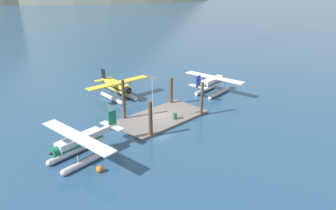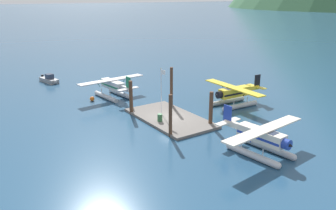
# 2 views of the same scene
# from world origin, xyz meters

# --- Properties ---
(ground_plane) EXTENTS (1200.00, 1200.00, 0.00)m
(ground_plane) POSITION_xyz_m (0.00, 0.00, 0.00)
(ground_plane) COLOR navy
(dock_platform) EXTENTS (11.79, 6.23, 0.30)m
(dock_platform) POSITION_xyz_m (0.00, 0.00, 0.15)
(dock_platform) COLOR #66605B
(dock_platform) RESTS_ON ground
(piling_near_left) EXTENTS (0.46, 0.46, 4.30)m
(piling_near_left) POSITION_xyz_m (-4.41, -2.90, 2.15)
(piling_near_left) COLOR #4C3323
(piling_near_left) RESTS_ON ground
(piling_near_right) EXTENTS (0.37, 0.37, 4.67)m
(piling_near_right) POSITION_xyz_m (4.52, -3.00, 2.33)
(piling_near_right) COLOR #4C3323
(piling_near_right) RESTS_ON ground
(piling_far_left) EXTENTS (0.39, 0.39, 5.45)m
(piling_far_left) POSITION_xyz_m (-3.84, 2.89, 2.72)
(piling_far_left) COLOR #4C3323
(piling_far_left) RESTS_ON ground
(piling_far_right) EXTENTS (0.46, 0.46, 4.06)m
(piling_far_right) POSITION_xyz_m (4.44, 2.67, 2.03)
(piling_far_right) COLOR #4C3323
(piling_far_right) RESTS_ON ground
(flagpole) EXTENTS (0.95, 0.10, 5.80)m
(flagpole) POSITION_xyz_m (-1.51, -0.16, 3.92)
(flagpole) COLOR silver
(flagpole) RESTS_ON dock_platform
(fuel_drum) EXTENTS (0.62, 0.62, 0.88)m
(fuel_drum) POSITION_xyz_m (0.61, -1.81, 0.74)
(fuel_drum) COLOR #33663D
(fuel_drum) RESTS_ON dock_platform
(mooring_buoy) EXTENTS (0.65, 0.65, 0.65)m
(mooring_buoy) POSITION_xyz_m (-12.48, -4.90, 0.33)
(mooring_buoy) COLOR orange
(mooring_buoy) RESTS_ON ground
(seaplane_cream_stbd_fwd) EXTENTS (7.96, 10.49, 3.84)m
(seaplane_cream_stbd_fwd) POSITION_xyz_m (12.85, 1.60, 1.58)
(seaplane_cream_stbd_fwd) COLOR #B7BABF
(seaplane_cream_stbd_fwd) RESTS_ON ground
(seaplane_silver_port_aft) EXTENTS (7.96, 10.49, 3.84)m
(seaplane_silver_port_aft) POSITION_xyz_m (-12.50, -1.59, 1.58)
(seaplane_silver_port_aft) COLOR #B7BABF
(seaplane_silver_port_aft) RESTS_ON ground
(seaplane_yellow_bow_centre) EXTENTS (10.45, 7.98, 3.84)m
(seaplane_yellow_bow_centre) POSITION_xyz_m (0.47, 10.29, 1.58)
(seaplane_yellow_bow_centre) COLOR #B7BABF
(seaplane_yellow_bow_centre) RESTS_ON ground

